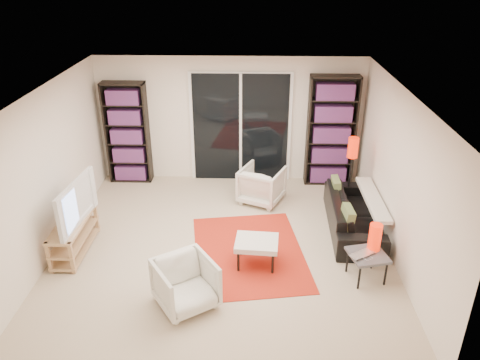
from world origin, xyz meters
The scene contains 20 objects.
floor centered at (0.00, 0.00, 0.00)m, with size 5.00×5.00×0.00m, color #C5AC90.
wall_back centered at (0.00, 2.50, 1.20)m, with size 5.00×0.02×2.40m, color #F1E4D0.
wall_front centered at (0.00, -2.50, 1.20)m, with size 5.00×0.02×2.40m, color #F1E4D0.
wall_left centered at (-2.50, 0.00, 1.20)m, with size 0.02×5.00×2.40m, color #F1E4D0.
wall_right centered at (2.50, 0.00, 1.20)m, with size 0.02×5.00×2.40m, color #F1E4D0.
ceiling centered at (0.00, 0.00, 2.40)m, with size 5.00×5.00×0.02m, color white.
sliding_door centered at (0.20, 2.46, 1.05)m, with size 1.92×0.08×2.16m.
bookshelf_left centered at (-1.95, 2.33, 0.98)m, with size 0.80×0.30×1.95m.
bookshelf_right centered at (1.90, 2.33, 1.05)m, with size 0.90×0.30×2.10m.
tv_stand centered at (-2.21, -0.15, 0.26)m, with size 0.38×1.18×0.50m.
tv centered at (-2.19, -0.15, 0.83)m, with size 1.14×0.15×0.65m, color black.
rug centered at (0.40, -0.13, 0.01)m, with size 1.59×2.15×0.01m, color red.
sofa centered at (2.07, 0.58, 0.28)m, with size 1.93×0.75×0.56m, color black.
armchair_back centered at (0.60, 1.51, 0.33)m, with size 0.70×0.72×0.65m, color silver.
armchair_front centered at (-0.38, -1.30, 0.32)m, with size 0.68×0.70×0.64m, color silver.
ottoman centered at (0.51, -0.41, 0.35)m, with size 0.64×0.54×0.40m.
side_table centered at (2.00, -0.70, 0.36)m, with size 0.58×0.58×0.40m.
laptop centered at (1.94, -0.78, 0.41)m, with size 0.36×0.23×0.03m, color silver.
table_lamp centered at (2.10, -0.58, 0.59)m, with size 0.17×0.17×0.39m, color red.
floor_lamp centered at (2.11, 1.36, 0.98)m, with size 0.19×0.19×1.29m.
Camera 1 is at (0.43, -5.97, 4.03)m, focal length 35.00 mm.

